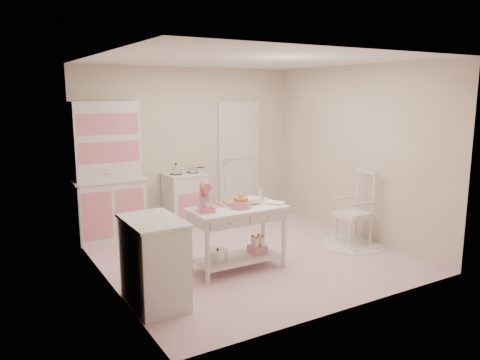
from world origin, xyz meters
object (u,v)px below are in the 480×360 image
object	(u,v)px
base_cabinet	(154,262)
work_table	(237,238)
rocking_chair	(354,208)
bread_basket	(241,204)
hutch	(108,172)
stove	(185,201)
stand_mixer	(206,197)

from	to	relation	value
base_cabinet	work_table	world-z (taller)	base_cabinet
rocking_chair	bread_basket	size ratio (longest dim) A/B	4.40
hutch	rocking_chair	world-z (taller)	hutch
hutch	base_cabinet	distance (m)	2.51
work_table	rocking_chair	bearing A→B (deg)	-0.84
rocking_chair	bread_basket	bearing A→B (deg)	-171.66
base_cabinet	work_table	bearing A→B (deg)	18.36
hutch	rocking_chair	distance (m)	3.64
stove	base_cabinet	xyz separation A→B (m)	(-1.41, -2.39, 0.00)
rocking_chair	bread_basket	distance (m)	1.94
base_cabinet	bread_basket	xyz separation A→B (m)	(1.26, 0.36, 0.39)
base_cabinet	stand_mixer	world-z (taller)	stand_mixer
stove	rocking_chair	bearing A→B (deg)	-48.50
work_table	bread_basket	distance (m)	0.45
stove	bread_basket	xyz separation A→B (m)	(-0.14, -2.02, 0.39)
hutch	bread_basket	size ratio (longest dim) A/B	8.32
bread_basket	work_table	bearing A→B (deg)	111.80
base_cabinet	stand_mixer	bearing A→B (deg)	27.73
stove	stand_mixer	size ratio (longest dim) A/B	2.71
stove	bread_basket	distance (m)	2.06
bread_basket	stove	bearing A→B (deg)	85.93
base_cabinet	stand_mixer	size ratio (longest dim) A/B	2.71
work_table	hutch	bearing A→B (deg)	117.11
stove	stand_mixer	bearing A→B (deg)	-106.64
rocking_chair	bread_basket	world-z (taller)	rocking_chair
hutch	stove	world-z (taller)	hutch
work_table	stove	bearing A→B (deg)	85.25
stove	work_table	size ratio (longest dim) A/B	0.77
base_cabinet	work_table	size ratio (longest dim) A/B	0.77
rocking_chair	work_table	bearing A→B (deg)	-173.14
hutch	base_cabinet	world-z (taller)	hutch
hutch	work_table	bearing A→B (deg)	-62.89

